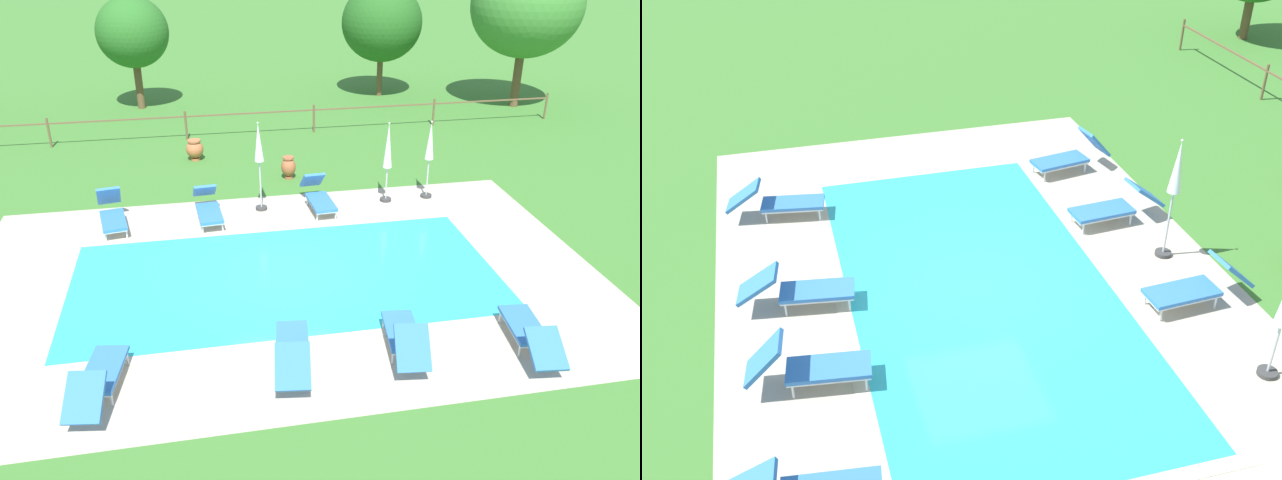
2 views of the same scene
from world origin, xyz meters
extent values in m
plane|color=#3D752D|center=(0.00, 0.00, 0.00)|extent=(160.00, 160.00, 0.00)
cube|color=#B2A893|center=(0.00, 0.00, 0.00)|extent=(14.10, 9.36, 0.01)
cube|color=#2DB7C6|center=(0.00, 0.00, 0.01)|extent=(9.46, 4.73, 0.01)
cube|color=#C0B59F|center=(0.00, 2.48, 0.01)|extent=(9.94, 0.24, 0.01)
cube|color=#C0B59F|center=(0.00, -2.48, 0.01)|extent=(9.94, 0.24, 0.01)
cube|color=#C0B59F|center=(-4.85, 0.00, 0.01)|extent=(0.24, 4.73, 0.01)
cube|color=#3370BC|center=(-1.56, 3.12, 0.32)|extent=(0.71, 1.35, 0.07)
cube|color=#3370BC|center=(-1.65, 4.11, 0.56)|extent=(0.66, 0.76, 0.56)
cube|color=silver|center=(-1.56, 3.12, 0.26)|extent=(0.67, 1.32, 0.04)
cylinder|color=silver|center=(-1.26, 2.60, 0.14)|extent=(0.04, 0.04, 0.28)
cylinder|color=silver|center=(-1.77, 2.55, 0.14)|extent=(0.04, 0.04, 0.28)
cylinder|color=silver|center=(-1.36, 3.70, 0.14)|extent=(0.04, 0.04, 0.28)
cylinder|color=silver|center=(-1.86, 3.65, 0.14)|extent=(0.04, 0.04, 0.28)
cube|color=#3370BC|center=(-3.59, -3.06, 0.32)|extent=(0.79, 1.38, 0.07)
cube|color=#3370BC|center=(-3.74, -4.04, 0.56)|extent=(0.70, 0.81, 0.54)
cube|color=silver|center=(-3.59, -3.06, 0.26)|extent=(0.76, 1.35, 0.04)
cylinder|color=silver|center=(-3.75, -2.48, 0.14)|extent=(0.04, 0.04, 0.28)
cylinder|color=silver|center=(-3.25, -2.55, 0.14)|extent=(0.04, 0.04, 0.28)
cylinder|color=silver|center=(-3.92, -3.57, 0.14)|extent=(0.04, 0.04, 0.28)
cylinder|color=silver|center=(-3.42, -3.65, 0.14)|extent=(0.04, 0.04, 0.28)
cube|color=#3370BC|center=(-4.00, 3.15, 0.32)|extent=(0.82, 1.38, 0.07)
cube|color=#3370BC|center=(-4.16, 4.07, 0.62)|extent=(0.70, 0.71, 0.67)
cube|color=silver|center=(-4.00, 3.15, 0.26)|extent=(0.78, 1.35, 0.04)
cylinder|color=silver|center=(-3.65, 2.65, 0.14)|extent=(0.04, 0.04, 0.28)
cylinder|color=silver|center=(-4.15, 2.56, 0.14)|extent=(0.04, 0.04, 0.28)
cylinder|color=silver|center=(-3.84, 3.74, 0.14)|extent=(0.04, 0.04, 0.28)
cylinder|color=silver|center=(-4.34, 3.65, 0.14)|extent=(0.04, 0.04, 0.28)
cube|color=#3370BC|center=(-0.29, -2.89, 0.32)|extent=(0.77, 1.37, 0.07)
cube|color=#3370BC|center=(-0.42, -3.88, 0.55)|extent=(0.70, 0.82, 0.52)
cube|color=silver|center=(-0.29, -2.89, 0.26)|extent=(0.74, 1.34, 0.04)
cylinder|color=silver|center=(-0.46, -2.31, 0.14)|extent=(0.04, 0.04, 0.28)
cylinder|color=silver|center=(0.04, -2.38, 0.14)|extent=(0.04, 0.04, 0.28)
cylinder|color=silver|center=(-0.62, -3.40, 0.14)|extent=(0.04, 0.04, 0.28)
cylinder|color=silver|center=(-0.11, -3.47, 0.14)|extent=(0.04, 0.04, 0.28)
cube|color=#3370BC|center=(1.45, 3.29, 0.32)|extent=(0.69, 1.34, 0.07)
cube|color=#3370BC|center=(1.38, 4.26, 0.59)|extent=(0.65, 0.72, 0.60)
cube|color=silver|center=(1.45, 3.29, 0.26)|extent=(0.66, 1.31, 0.04)
cylinder|color=silver|center=(1.74, 2.76, 0.14)|extent=(0.04, 0.04, 0.28)
cylinder|color=silver|center=(1.23, 2.73, 0.14)|extent=(0.04, 0.04, 0.28)
cylinder|color=silver|center=(1.66, 3.86, 0.14)|extent=(0.04, 0.04, 0.28)
cylinder|color=silver|center=(1.15, 3.83, 0.14)|extent=(0.04, 0.04, 0.28)
cylinder|color=silver|center=(3.94, -2.59, 0.14)|extent=(0.04, 0.04, 0.28)
cube|color=#3370BC|center=(1.79, -2.93, 0.32)|extent=(0.76, 1.36, 0.07)
cube|color=#3370BC|center=(1.67, -3.86, 0.62)|extent=(0.67, 0.70, 0.66)
cube|color=silver|center=(1.79, -2.93, 0.26)|extent=(0.73, 1.34, 0.04)
cylinder|color=silver|center=(1.60, -2.35, 0.14)|extent=(0.04, 0.04, 0.28)
cylinder|color=silver|center=(2.11, -2.41, 0.14)|extent=(0.04, 0.04, 0.28)
cylinder|color=silver|center=(1.46, -3.44, 0.14)|extent=(0.04, 0.04, 0.28)
cylinder|color=silver|center=(1.97, -3.51, 0.14)|extent=(0.04, 0.04, 0.28)
cylinder|color=#383838|center=(3.41, 3.74, 0.04)|extent=(0.32, 0.32, 0.08)
cylinder|color=#B2B5B7|center=(3.41, 3.74, 0.51)|extent=(0.04, 0.04, 1.02)
cylinder|color=#383838|center=(-0.14, 3.81, 0.04)|extent=(0.32, 0.32, 0.08)
cylinder|color=#B2B5B7|center=(-0.14, 3.81, 0.71)|extent=(0.04, 0.04, 1.42)
cone|color=white|center=(-0.14, 3.81, 1.93)|extent=(0.25, 0.25, 1.02)
sphere|color=white|center=(-0.14, 3.81, 2.46)|extent=(0.05, 0.05, 0.05)
cylinder|color=brown|center=(-11.50, 10.52, 0.53)|extent=(0.08, 0.08, 1.05)
cylinder|color=brown|center=(-6.81, 10.52, 0.53)|extent=(0.08, 0.08, 1.05)
cylinder|color=brown|center=(-12.09, 13.33, 0.85)|extent=(0.31, 0.31, 1.70)
camera|label=1|loc=(-1.58, -12.33, 7.23)|focal=35.79mm
camera|label=2|loc=(10.66, -3.22, 8.08)|focal=41.90mm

